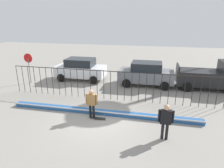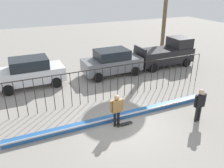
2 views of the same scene
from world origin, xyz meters
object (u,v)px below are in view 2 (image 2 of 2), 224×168
at_px(parked_car_gray, 112,62).
at_px(skateboarder, 117,108).
at_px(pickup_truck, 167,53).
at_px(skateboard, 124,124).
at_px(camera_operator, 200,103).
at_px(parked_car_white, 30,72).

bearing_deg(parked_car_gray, skateboarder, -114.77).
bearing_deg(pickup_truck, skateboarder, -140.71).
height_order(skateboard, camera_operator, camera_operator).
relative_size(parked_car_gray, pickup_truck, 0.91).
bearing_deg(parked_car_white, skateboarder, -66.15).
distance_m(skateboarder, parked_car_gray, 6.81).
bearing_deg(pickup_truck, parked_car_gray, 179.74).
distance_m(skateboard, camera_operator, 3.77).
height_order(skateboard, parked_car_gray, parked_car_gray).
height_order(skateboarder, skateboard, skateboarder).
xyz_separation_m(skateboard, parked_car_gray, (2.21, 6.39, 0.91)).
height_order(parked_car_gray, pickup_truck, pickup_truck).
bearing_deg(parked_car_gray, skateboard, -111.51).
distance_m(parked_car_white, parked_car_gray, 5.73).
relative_size(parked_car_white, parked_car_gray, 1.00).
xyz_separation_m(skateboard, pickup_truck, (7.14, 6.45, 0.98)).
height_order(camera_operator, parked_car_gray, parked_car_gray).
distance_m(skateboard, pickup_truck, 9.67).
bearing_deg(parked_car_white, parked_car_gray, -4.63).
relative_size(skateboarder, skateboard, 2.07).
height_order(parked_car_white, parked_car_gray, same).
distance_m(skateboarder, skateboard, 1.01).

